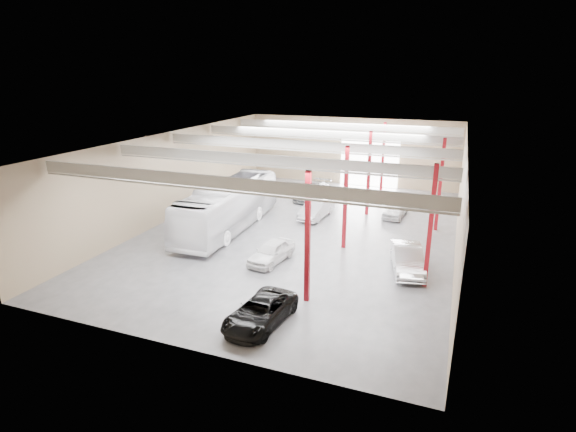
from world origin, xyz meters
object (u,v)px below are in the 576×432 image
Objects in this scene: black_sedan at (260,312)px; car_row_a at (271,252)px; coach_bus at (229,206)px; car_right_far at (395,209)px; car_row_c at (312,191)px; car_row_b at (316,209)px; car_right_near at (407,259)px.

car_row_a is at bearing 115.19° from black_sedan.
coach_bus is 3.32× the size of car_right_far.
black_sedan is at bearing -70.94° from car_row_c.
coach_bus reaches higher than car_right_far.
car_row_b is at bearing -151.97° from car_right_far.
car_row_a reaches higher than black_sedan.
coach_bus reaches higher than black_sedan.
car_row_a is 9.66m from car_row_b.
car_right_far is at bearing 72.60° from car_row_a.
car_right_far is at bearing 30.91° from coach_bus.
car_row_a is at bearing 178.40° from car_right_near.
car_row_a is 13.65m from car_right_far.
car_right_near reaches higher than black_sedan.
car_right_far is (6.08, 2.58, -0.08)m from car_row_b.
black_sedan is 1.16× the size of car_row_a.
car_row_b is at bearing -61.41° from car_row_c.
car_right_near is (13.68, -3.08, -1.02)m from coach_bus.
coach_bus reaches higher than car_row_c.
car_right_near is (8.20, 1.65, 0.11)m from car_row_a.
car_right_near reaches higher than car_right_far.
coach_bus is at bearing 148.00° from car_row_a.
coach_bus is at bearing 130.27° from black_sedan.
car_right_far is (8.12, -2.76, -0.08)m from car_row_c.
black_sedan is 7.39m from car_row_a.
car_right_far reaches higher than black_sedan.
car_row_c is (-2.10, 15.00, 0.07)m from car_row_a.
car_right_far is (-2.18, 10.59, -0.12)m from car_right_near.
car_row_a is 15.15m from car_row_c.
coach_bus reaches higher than car_row_a.
black_sedan is at bearing -58.44° from coach_bus.
car_row_c is at bearing 166.27° from car_right_far.
black_sedan is 1.18× the size of car_right_far.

